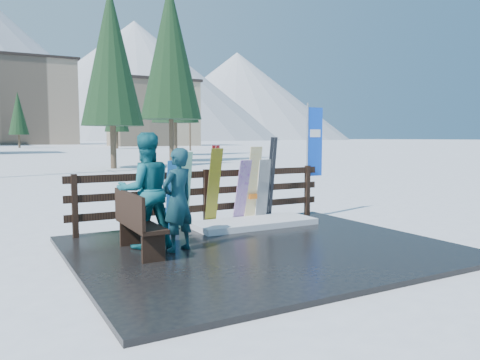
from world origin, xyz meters
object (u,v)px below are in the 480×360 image
snowboard_3 (242,192)px  bench (136,221)px  snowboard_1 (183,191)px  snowboard_4 (263,190)px  snowboard_2 (213,187)px  rental_flag (313,146)px  snowboard_0 (173,195)px  person_back (146,190)px  person_front (178,200)px  snowboard_5 (253,184)px

snowboard_3 → bench: bearing=-151.5°
snowboard_1 → snowboard_4: 1.83m
snowboard_2 → rental_flag: size_ratio=0.63×
snowboard_0 → snowboard_2: bearing=0.0°
person_back → snowboard_0: bearing=-126.9°
snowboard_4 → person_front: bearing=-148.1°
rental_flag → person_front: size_ratio=1.58×
snowboard_1 → rental_flag: 3.50m
snowboard_0 → snowboard_5: bearing=0.0°
bench → snowboard_5: size_ratio=0.92×
snowboard_1 → snowboard_2: 0.66m
snowboard_3 → person_back: (-2.44, -1.13, 0.27)m
rental_flag → person_back: bearing=-162.7°
snowboard_2 → person_back: size_ratio=0.86×
snowboard_3 → snowboard_4: snowboard_3 is taller
bench → person_front: person_front is taller
snowboard_0 → person_front: size_ratio=0.84×
snowboard_2 → person_back: 2.11m
rental_flag → person_front: 4.60m
bench → snowboard_1: (1.39, 1.47, 0.25)m
snowboard_5 → snowboard_4: bearing=-0.0°
bench → snowboard_2: 2.53m
snowboard_2 → snowboard_5: bearing=0.0°
snowboard_1 → snowboard_3: size_ratio=1.12×
bench → person_front: bearing=-11.5°
snowboard_2 → person_back: (-1.78, -1.13, 0.15)m
bench → rental_flag: bearing=20.1°
bench → snowboard_0: 1.89m
snowboard_0 → snowboard_3: bearing=0.0°
snowboard_4 → person_back: 3.17m
snowboard_2 → snowboard_3: bearing=0.0°
snowboard_4 → rental_flag: bearing=9.9°
bench → rental_flag: size_ratio=0.58×
snowboard_2 → person_front: bearing=-131.2°
snowboard_1 → person_front: 1.77m
bench → snowboard_3: (2.71, 1.47, 0.16)m
snowboard_2 → person_front: (-1.40, -1.60, 0.03)m
bench → snowboard_3: snowboard_3 is taller
bench → snowboard_1: snowboard_1 is taller
snowboard_2 → rental_flag: rental_flag is taller
snowboard_3 → snowboard_4: size_ratio=1.03×
snowboard_1 → snowboard_4: snowboard_1 is taller
person_front → person_back: 0.62m
snowboard_2 → person_front: person_front is taller
snowboard_4 → snowboard_5: 0.28m
person_front → person_back: size_ratio=0.87×
snowboard_3 → snowboard_4: (0.51, 0.00, -0.00)m
person_back → snowboard_4: bearing=-157.2°
snowboard_0 → snowboard_4: bearing=0.0°
snowboard_0 → person_back: bearing=-128.7°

